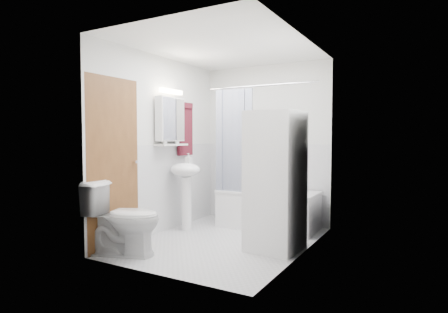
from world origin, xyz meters
The scene contains 20 objects.
floor centered at (0.00, 0.00, 0.00)m, with size 2.60×2.60×0.00m, color silver.
room_walls centered at (0.00, 0.00, 1.49)m, with size 2.60×2.60×2.60m.
wainscot centered at (0.00, 0.29, 0.60)m, with size 1.98×2.58×2.58m.
door centered at (-0.95, -0.55, 1.00)m, with size 0.05×2.00×2.00m.
bathtub centered at (0.20, 0.92, 0.29)m, with size 1.40×0.66×0.54m.
tub_spout centered at (0.40, 1.25, 0.86)m, with size 0.04×0.04×0.12m, color silver.
curtain_rod centered at (0.20, 0.65, 2.00)m, with size 0.02×0.02×1.58m, color silver.
shower_curtain centered at (-0.21, 0.65, 1.25)m, with size 0.55×0.02×1.45m.
sink centered at (-0.75, 0.24, 0.70)m, with size 0.44×0.37×1.04m.
medicine_cabinet centered at (-0.90, 0.10, 1.57)m, with size 0.13×0.50×0.71m.
shelf centered at (-0.89, 0.10, 1.20)m, with size 0.18×0.54×0.03m, color silver.
shower_caddy centered at (0.45, 1.24, 1.15)m, with size 0.22×0.06×0.02m, color silver.
towel centered at (-0.94, 0.49, 1.44)m, with size 0.07×0.32×0.78m.
washer_dryer centered at (0.68, -0.01, 0.80)m, with size 0.61×0.61×1.60m.
toilet centered at (-0.72, -1.00, 0.40)m, with size 0.46×0.82×0.81m, color white.
soap_pump centered at (-0.71, 0.25, 0.95)m, with size 0.08×0.17×0.08m, color gray.
shelf_bottle centered at (-0.89, -0.05, 1.25)m, with size 0.07×0.18×0.07m, color gray.
shelf_cup centered at (-0.89, 0.22, 1.26)m, with size 0.10×0.09×0.10m, color gray.
shampoo_a centered at (0.35, 1.24, 1.23)m, with size 0.13×0.17×0.13m, color gray.
shampoo_b centered at (0.47, 1.24, 1.20)m, with size 0.08×0.21×0.08m, color #255F96.
Camera 1 is at (2.27, -4.02, 1.31)m, focal length 30.00 mm.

